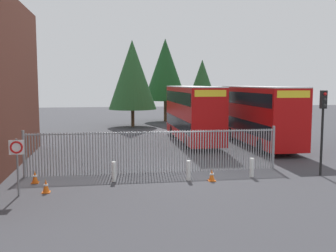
# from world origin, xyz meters

# --- Properties ---
(ground_plane) EXTENTS (100.00, 100.00, 0.00)m
(ground_plane) POSITION_xyz_m (0.00, 8.00, 0.00)
(ground_plane) COLOR #3D3D42
(palisade_fence) EXTENTS (13.21, 0.14, 2.35)m
(palisade_fence) POSITION_xyz_m (-1.33, 0.00, 1.18)
(palisade_fence) COLOR gray
(palisade_fence) RESTS_ON ground
(double_decker_bus_near_gate) EXTENTS (2.54, 10.81, 4.42)m
(double_decker_bus_near_gate) POSITION_xyz_m (7.42, 7.66, 2.42)
(double_decker_bus_near_gate) COLOR #B70C0C
(double_decker_bus_near_gate) RESTS_ON ground
(double_decker_bus_behind_fence_left) EXTENTS (2.54, 10.81, 4.42)m
(double_decker_bus_behind_fence_left) POSITION_xyz_m (2.95, 10.30, 2.42)
(double_decker_bus_behind_fence_left) COLOR #B70C0C
(double_decker_bus_behind_fence_left) RESTS_ON ground
(bollard_near_left) EXTENTS (0.20, 0.20, 0.95)m
(bollard_near_left) POSITION_xyz_m (-3.47, -1.57, 0.47)
(bollard_near_left) COLOR silver
(bollard_near_left) RESTS_ON ground
(bollard_center_front) EXTENTS (0.20, 0.20, 0.95)m
(bollard_center_front) POSITION_xyz_m (0.09, -1.85, 0.47)
(bollard_center_front) COLOR silver
(bollard_center_front) RESTS_ON ground
(bollard_near_right) EXTENTS (0.20, 0.20, 0.95)m
(bollard_near_right) POSITION_xyz_m (3.34, -1.71, 0.47)
(bollard_near_right) COLOR silver
(bollard_near_right) RESTS_ON ground
(traffic_cone_by_gate) EXTENTS (0.34, 0.34, 0.59)m
(traffic_cone_by_gate) POSITION_xyz_m (-6.38, -3.08, 0.29)
(traffic_cone_by_gate) COLOR orange
(traffic_cone_by_gate) RESTS_ON ground
(traffic_cone_mid_forecourt) EXTENTS (0.34, 0.34, 0.59)m
(traffic_cone_mid_forecourt) POSITION_xyz_m (1.15, -2.20, 0.29)
(traffic_cone_mid_forecourt) COLOR orange
(traffic_cone_mid_forecourt) RESTS_ON ground
(traffic_cone_near_kerb) EXTENTS (0.34, 0.34, 0.59)m
(traffic_cone_near_kerb) POSITION_xyz_m (-7.13, -1.31, 0.29)
(traffic_cone_near_kerb) COLOR orange
(traffic_cone_near_kerb) RESTS_ON ground
(speed_limit_sign_post) EXTENTS (0.60, 0.14, 2.40)m
(speed_limit_sign_post) POSITION_xyz_m (-7.43, -3.44, 1.78)
(speed_limit_sign_post) COLOR slate
(speed_limit_sign_post) RESTS_ON ground
(traffic_light_kerbside) EXTENTS (0.28, 0.33, 4.30)m
(traffic_light_kerbside) POSITION_xyz_m (6.91, -1.95, 2.99)
(traffic_light_kerbside) COLOR black
(traffic_light_kerbside) RESTS_ON ground
(tree_tall_back) EXTENTS (5.22, 5.22, 10.02)m
(tree_tall_back) POSITION_xyz_m (3.32, 27.55, 6.29)
(tree_tall_back) COLOR #4C3823
(tree_tall_back) RESTS_ON ground
(tree_short_side) EXTENTS (5.12, 5.12, 9.22)m
(tree_short_side) POSITION_xyz_m (-1.02, 22.10, 5.55)
(tree_short_side) COLOR #4C3823
(tree_short_side) RESTS_ON ground
(tree_mid_row) EXTENTS (3.63, 3.63, 7.31)m
(tree_mid_row) POSITION_xyz_m (6.95, 23.54, 4.71)
(tree_mid_row) COLOR #4C3823
(tree_mid_row) RESTS_ON ground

